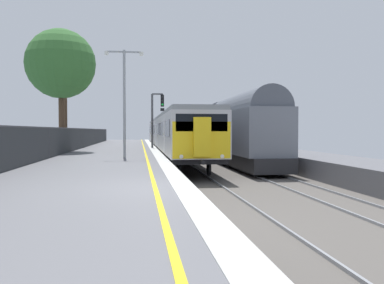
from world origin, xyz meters
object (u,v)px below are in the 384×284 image
(commuter_train_at_platform, at_px, (170,133))
(signal_gantry, at_px, (156,114))
(platform_lamp_mid, at_px, (124,95))
(background_tree_right, at_px, (60,66))
(freight_train_adjacent_track, at_px, (199,129))
(background_tree_left, at_px, (64,70))

(commuter_train_at_platform, distance_m, signal_gantry, 4.41)
(signal_gantry, distance_m, platform_lamp_mid, 12.84)
(background_tree_right, bearing_deg, commuter_train_at_platform, 47.65)
(freight_train_adjacent_track, distance_m, background_tree_left, 16.93)
(background_tree_left, height_order, background_tree_right, background_tree_left)
(platform_lamp_mid, distance_m, background_tree_right, 9.14)
(commuter_train_at_platform, distance_m, platform_lamp_mid, 17.01)
(signal_gantry, relative_size, background_tree_left, 0.51)
(freight_train_adjacent_track, distance_m, signal_gantry, 13.37)
(signal_gantry, height_order, background_tree_left, background_tree_left)
(platform_lamp_mid, distance_m, background_tree_left, 17.39)
(platform_lamp_mid, relative_size, background_tree_left, 0.63)
(commuter_train_at_platform, distance_m, background_tree_right, 13.09)
(freight_train_adjacent_track, height_order, background_tree_right, background_tree_right)
(commuter_train_at_platform, relative_size, background_tree_right, 4.74)
(freight_train_adjacent_track, height_order, background_tree_left, background_tree_left)
(background_tree_right, bearing_deg, freight_train_adjacent_track, 54.77)
(commuter_train_at_platform, relative_size, background_tree_left, 4.48)
(platform_lamp_mid, bearing_deg, background_tree_left, 110.19)
(commuter_train_at_platform, bearing_deg, background_tree_right, -132.35)
(freight_train_adjacent_track, relative_size, background_tree_left, 5.99)
(background_tree_left, bearing_deg, signal_gantry, -22.55)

